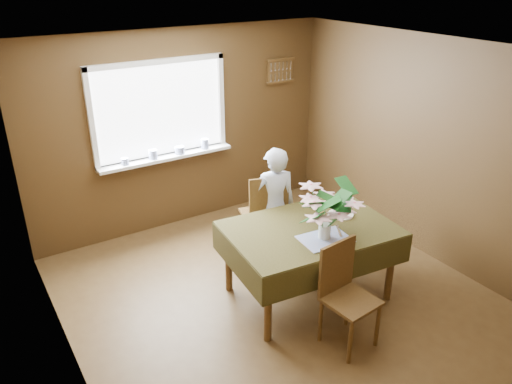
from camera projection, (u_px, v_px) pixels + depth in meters
floor at (285, 304)px, 5.09m from camera, size 4.50×4.50×0.00m
ceiling at (292, 54)px, 4.04m from camera, size 4.50×4.50×0.00m
wall_back at (184, 130)px, 6.29m from camera, size 4.00×0.00×4.00m
wall_left at (63, 256)px, 3.59m from camera, size 0.00×4.50×4.50m
wall_right at (434, 153)px, 5.54m from camera, size 0.00×4.50×4.50m
window_assembly at (163, 126)px, 6.06m from camera, size 1.72×0.20×1.22m
spoon_rack at (280, 71)px, 6.72m from camera, size 0.44×0.05×0.33m
dining_table at (310, 236)px, 4.96m from camera, size 1.74×1.28×0.80m
chair_far at (265, 213)px, 5.69m from camera, size 0.56×0.56×1.06m
chair_near at (344, 290)px, 4.42m from camera, size 0.46×0.46×0.98m
seated_woman at (274, 206)px, 5.57m from camera, size 0.58×0.47×1.39m
flower_bouquet at (326, 207)px, 4.59m from camera, size 0.59×0.59×0.50m
side_plate at (341, 214)px, 5.16m from camera, size 0.33×0.33×0.01m
table_knife at (339, 231)px, 4.84m from camera, size 0.14×0.21×0.00m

